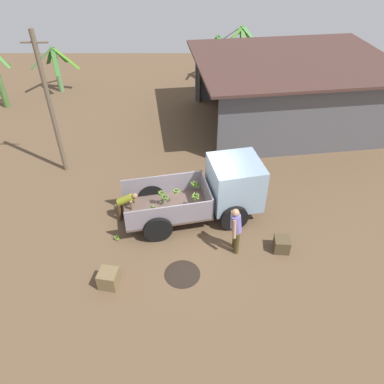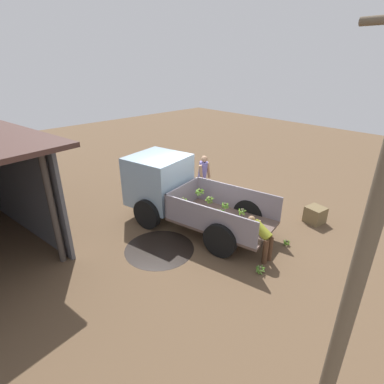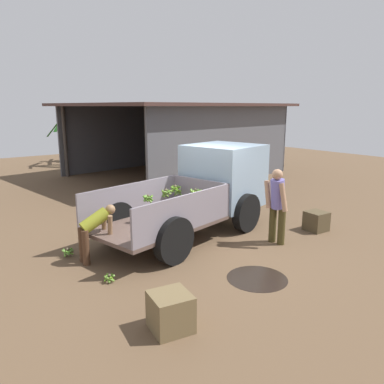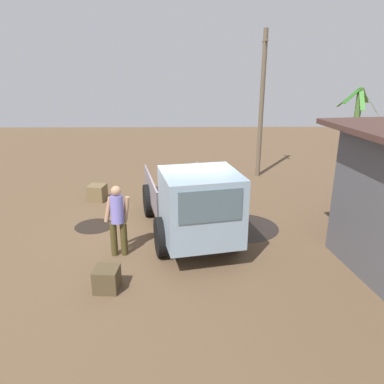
% 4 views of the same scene
% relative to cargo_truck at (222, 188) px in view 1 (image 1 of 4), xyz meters
% --- Properties ---
extents(ground, '(36.00, 36.00, 0.00)m').
position_rel_cargo_truck_xyz_m(ground, '(-0.81, -0.36, -1.11)').
color(ground, brown).
extents(mud_patch_0, '(1.10, 1.10, 0.01)m').
position_rel_cargo_truck_xyz_m(mud_patch_0, '(-1.33, -2.86, -1.11)').
color(mud_patch_0, black).
rests_on(mud_patch_0, ground).
extents(mud_patch_1, '(1.96, 1.96, 0.01)m').
position_rel_cargo_truck_xyz_m(mud_patch_1, '(-1.18, 1.39, -1.11)').
color(mud_patch_1, black).
rests_on(mud_patch_1, ground).
extents(cargo_truck, '(4.98, 2.74, 2.08)m').
position_rel_cargo_truck_xyz_m(cargo_truck, '(0.00, 0.00, 0.00)').
color(cargo_truck, brown).
rests_on(cargo_truck, ground).
extents(warehouse_shed, '(9.98, 8.29, 3.18)m').
position_rel_cargo_truck_xyz_m(warehouse_shed, '(4.16, 7.05, 1.25)').
color(warehouse_shed, '#535358').
rests_on(warehouse_shed, ground).
extents(utility_pole, '(0.93, 0.18, 5.63)m').
position_rel_cargo_truck_xyz_m(utility_pole, '(-6.33, 2.72, 1.76)').
color(utility_pole, brown).
rests_on(utility_pole, ground).
extents(banana_palm_0, '(2.54, 2.24, 2.54)m').
position_rel_cargo_truck_xyz_m(banana_palm_0, '(-8.72, 10.82, 0.25)').
color(banana_palm_0, '#608A55').
rests_on(banana_palm_0, ground).
extents(banana_palm_1, '(2.40, 2.60, 2.71)m').
position_rel_cargo_truck_xyz_m(banana_palm_1, '(0.51, 12.33, 0.35)').
color(banana_palm_1, '#466C35').
rests_on(banana_palm_1, ground).
extents(banana_palm_2, '(2.03, 2.35, 2.99)m').
position_rel_cargo_truck_xyz_m(banana_palm_2, '(1.98, 13.39, 0.60)').
color(banana_palm_2, '#4F6848').
rests_on(banana_palm_2, ground).
extents(person_foreground_visitor, '(0.42, 0.65, 1.72)m').
position_rel_cargo_truck_xyz_m(person_foreground_visitor, '(0.32, -1.85, -0.16)').
color(person_foreground_visitor, '#443B1B').
rests_on(person_foreground_visitor, ground).
extents(person_worker_loading, '(0.76, 0.54, 1.12)m').
position_rel_cargo_truck_xyz_m(person_worker_loading, '(-3.34, -0.32, -0.43)').
color(person_worker_loading, '#4D3120').
rests_on(person_worker_loading, ground).
extents(banana_bunch_on_ground_0, '(0.20, 0.20, 0.16)m').
position_rel_cargo_truck_xyz_m(banana_bunch_on_ground_0, '(-3.54, -1.38, -1.02)').
color(banana_bunch_on_ground_0, '#4A4230').
rests_on(banana_bunch_on_ground_0, ground).
extents(banana_bunch_on_ground_1, '(0.26, 0.24, 0.20)m').
position_rel_cargo_truck_xyz_m(banana_bunch_on_ground_1, '(-3.73, 0.20, -0.99)').
color(banana_bunch_on_ground_1, brown).
rests_on(banana_bunch_on_ground_1, ground).
extents(wooden_crate_0, '(0.63, 0.63, 0.53)m').
position_rel_cargo_truck_xyz_m(wooden_crate_0, '(-3.46, -3.23, -0.84)').
color(wooden_crate_0, brown).
rests_on(wooden_crate_0, ground).
extents(wooden_crate_1, '(0.52, 0.52, 0.48)m').
position_rel_cargo_truck_xyz_m(wooden_crate_1, '(1.85, -1.85, -0.87)').
color(wooden_crate_1, '#4D4029').
rests_on(wooden_crate_1, ground).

